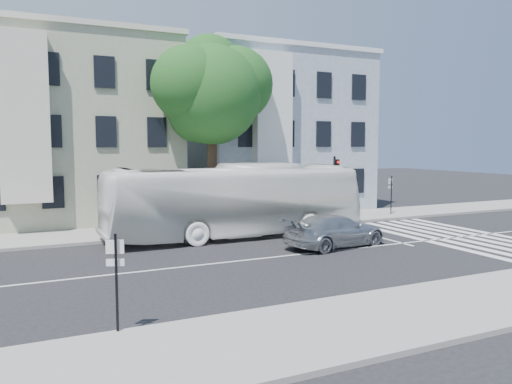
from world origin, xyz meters
TOP-DOWN VIEW (x-y plane):
  - ground at (0.00, 0.00)m, footprint 120.00×120.00m
  - sidewalk_far at (0.00, 8.00)m, footprint 80.00×4.00m
  - sidewalk_near at (0.00, -8.00)m, footprint 80.00×4.00m
  - building_left at (-7.00, 15.00)m, footprint 12.00×10.00m
  - building_right at (7.00, 15.00)m, footprint 12.00×10.00m
  - street_tree at (0.06, 8.74)m, footprint 7.30×5.90m
  - bus at (-0.02, 5.01)m, footprint 3.30×13.45m
  - sedan at (3.15, 0.73)m, footprint 2.82×5.39m
  - hedge at (-1.91, 6.30)m, footprint 8.41×3.12m
  - traffic_signal at (6.66, 5.94)m, footprint 0.40×0.52m
  - fire_hydrant at (9.00, 7.30)m, footprint 0.39×0.22m
  - near_sign_pole at (-7.88, -6.06)m, footprint 0.42×0.22m
  - far_sign_pole at (12.07, 7.44)m, footprint 0.44×0.23m

SIDE VIEW (x-z plane):
  - ground at x=0.00m, z-range 0.00..0.00m
  - sidewalk_far at x=0.00m, z-range 0.00..0.15m
  - sidewalk_near at x=0.00m, z-range 0.00..0.15m
  - hedge at x=-1.91m, z-range 0.15..0.85m
  - fire_hydrant at x=9.00m, z-range 0.16..0.84m
  - sedan at x=3.15m, z-range 0.00..1.49m
  - near_sign_pole at x=-7.88m, z-range 0.48..2.90m
  - far_sign_pole at x=12.07m, z-range 0.49..3.01m
  - bus at x=-0.02m, z-range 0.00..3.74m
  - traffic_signal at x=6.66m, z-range 0.59..4.62m
  - building_left at x=-7.00m, z-range 0.00..11.00m
  - building_right at x=7.00m, z-range 0.00..11.00m
  - street_tree at x=0.06m, z-range 2.28..13.38m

